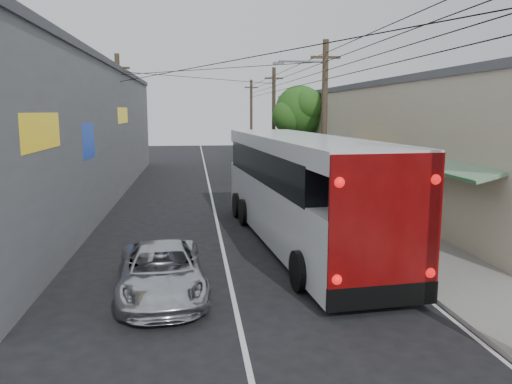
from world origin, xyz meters
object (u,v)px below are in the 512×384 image
parked_suv (310,194)px  pedestrian_near (356,211)px  pedestrian_far (342,184)px  parked_car_far (260,160)px  coach_bus (299,188)px  parked_car_mid (272,167)px  jeepney (162,272)px

parked_suv → pedestrian_near: pedestrian_near is taller
parked_suv → pedestrian_far: pedestrian_far is taller
parked_suv → parked_car_far: (0.00, 18.15, -0.10)m
coach_bus → pedestrian_near: coach_bus is taller
parked_suv → parked_car_mid: parked_suv is taller
coach_bus → pedestrian_far: size_ratio=8.88×
parked_suv → pedestrian_near: (0.80, -4.47, 0.07)m
parked_car_mid → pedestrian_far: pedestrian_far is taller
jeepney → parked_car_far: parked_car_far is taller
parked_car_mid → parked_car_far: parked_car_mid is taller
pedestrian_far → jeepney: bearing=72.7°
coach_bus → pedestrian_near: size_ratio=9.23×
parked_car_far → pedestrian_near: size_ratio=2.84×
pedestrian_near → parked_car_far: bearing=-86.2°
coach_bus → pedestrian_far: bearing=58.6°
jeepney → pedestrian_far: (8.72, 13.02, 0.24)m
parked_car_mid → parked_car_far: bearing=84.8°
parked_car_mid → parked_car_far: 6.02m
jeepney → parked_suv: 12.36m
pedestrian_near → pedestrian_far: size_ratio=0.96×
coach_bus → pedestrian_near: 3.16m
parked_car_mid → pedestrian_far: 9.95m
coach_bus → jeepney: 6.75m
coach_bus → parked_car_far: size_ratio=3.25×
parked_suv → parked_car_mid: size_ratio=1.26×
coach_bus → parked_suv: size_ratio=2.50×
jeepney → pedestrian_near: (7.22, 6.10, 0.21)m
parked_car_far → coach_bus: bearing=-91.5°
coach_bus → parked_car_mid: (1.82, 17.95, -1.27)m
jeepney → pedestrian_near: 9.45m
jeepney → pedestrian_far: size_ratio=3.05×
coach_bus → parked_car_far: 24.07m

